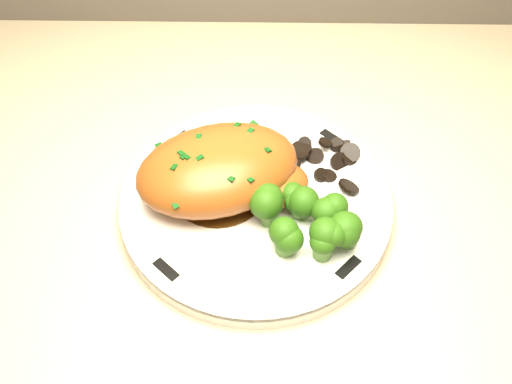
{
  "coord_description": "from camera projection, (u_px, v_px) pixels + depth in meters",
  "views": [
    {
      "loc": [
        -0.28,
        1.28,
        1.47
      ],
      "look_at": [
        -0.29,
        1.67,
        1.0
      ],
      "focal_mm": 45.0,
      "sensor_mm": 36.0,
      "label": 1
    }
  ],
  "objects": [
    {
      "name": "rim_accent_1",
      "position": [
        178.0,
        139.0,
        0.67
      ],
      "size": [
        0.03,
        0.03,
        0.0
      ],
      "primitive_type": "cube",
      "rotation": [
        0.0,
        0.0,
        3.96
      ],
      "color": "black",
      "rests_on": "plate"
    },
    {
      "name": "mushroom_pile",
      "position": [
        306.0,
        167.0,
        0.64
      ],
      "size": [
        0.09,
        0.07,
        0.02
      ],
      "color": "black",
      "rests_on": "plate"
    },
    {
      "name": "chicken_breast",
      "position": [
        224.0,
        171.0,
        0.6
      ],
      "size": [
        0.19,
        0.15,
        0.06
      ],
      "rotation": [
        0.0,
        0.0,
        0.33
      ],
      "color": "#914919",
      "rests_on": "plate"
    },
    {
      "name": "rim_accent_0",
      "position": [
        332.0,
        138.0,
        0.67
      ],
      "size": [
        0.03,
        0.03,
        0.0
      ],
      "primitive_type": "cube",
      "rotation": [
        0.0,
        0.0,
        2.38
      ],
      "color": "black",
      "rests_on": "plate"
    },
    {
      "name": "plate",
      "position": [
        256.0,
        204.0,
        0.63
      ],
      "size": [
        0.27,
        0.27,
        0.02
      ],
      "primitive_type": "cylinder",
      "rotation": [
        0.0,
        0.0,
        0.01
      ],
      "color": "white",
      "rests_on": "counter"
    },
    {
      "name": "broccoli_florets",
      "position": [
        310.0,
        220.0,
        0.57
      ],
      "size": [
        0.1,
        0.07,
        0.04
      ],
      "rotation": [
        0.0,
        0.0,
        -0.3
      ],
      "color": "#538237",
      "rests_on": "plate"
    },
    {
      "name": "rim_accent_2",
      "position": [
        166.0,
        270.0,
        0.57
      ],
      "size": [
        0.03,
        0.03,
        0.0
      ],
      "primitive_type": "cube",
      "rotation": [
        0.0,
        0.0,
        5.53
      ],
      "color": "black",
      "rests_on": "plate"
    },
    {
      "name": "rim_accent_3",
      "position": [
        348.0,
        268.0,
        0.57
      ],
      "size": [
        0.03,
        0.03,
        0.0
      ],
      "primitive_type": "cube",
      "rotation": [
        0.0,
        0.0,
        7.1
      ],
      "color": "black",
      "rests_on": "plate"
    },
    {
      "name": "gravy_pool",
      "position": [
        219.0,
        190.0,
        0.63
      ],
      "size": [
        0.09,
        0.09,
        0.0
      ],
      "primitive_type": "cylinder",
      "color": "#3E230B",
      "rests_on": "plate"
    }
  ]
}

